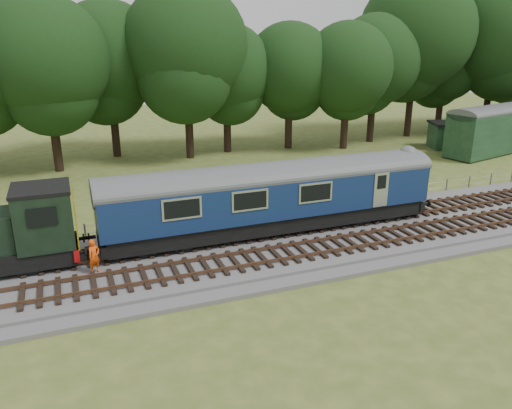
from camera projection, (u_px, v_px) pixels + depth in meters
name	position (u px, v px, depth m)	size (l,w,h in m)	color
ground	(358.00, 235.00, 27.46)	(120.00, 120.00, 0.00)	#4A5820
ballast	(358.00, 232.00, 27.40)	(70.00, 7.00, 0.35)	#4C4C4F
track_north	(345.00, 220.00, 28.56)	(67.20, 2.40, 0.21)	black
track_south	(375.00, 238.00, 25.91)	(67.20, 2.40, 0.21)	black
fence	(319.00, 210.00, 31.43)	(64.00, 0.12, 1.00)	#6B6054
tree_line	(231.00, 153.00, 46.88)	(70.00, 8.00, 18.00)	black
dmu_railcar	(273.00, 192.00, 26.31)	(18.05, 2.86, 3.88)	black
worker	(94.00, 256.00, 22.06)	(0.58, 0.38, 1.59)	#FF520D
shed	(446.00, 135.00, 48.44)	(4.00, 4.00, 2.52)	#17331A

